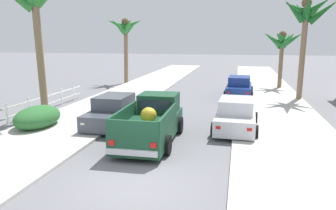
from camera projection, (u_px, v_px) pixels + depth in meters
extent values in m
plane|color=slate|center=(133.00, 182.00, 9.88)|extent=(160.00, 160.00, 0.00)
cube|color=beige|center=(116.00, 101.00, 22.43)|extent=(4.67, 60.00, 0.12)
cube|color=beige|center=(273.00, 107.00, 20.27)|extent=(4.67, 60.00, 0.12)
cube|color=silver|center=(129.00, 101.00, 22.24)|extent=(0.16, 60.00, 0.10)
cube|color=silver|center=(257.00, 107.00, 20.47)|extent=(0.16, 60.00, 0.10)
cube|color=#19472D|center=(151.00, 128.00, 13.62)|extent=(2.01, 5.13, 0.80)
cube|color=#19472D|center=(159.00, 102.00, 14.99)|extent=(1.75, 1.53, 0.80)
cube|color=#283342|center=(155.00, 105.00, 14.26)|extent=(1.38, 0.09, 0.44)
cube|color=#283342|center=(162.00, 99.00, 15.72)|extent=(1.46, 0.09, 0.48)
cube|color=#19472D|center=(123.00, 116.00, 12.83)|extent=(0.16, 3.30, 0.56)
cube|color=#19472D|center=(168.00, 118.00, 12.48)|extent=(0.16, 3.30, 0.56)
cube|color=#19472D|center=(132.00, 128.00, 11.07)|extent=(1.88, 0.13, 0.56)
cube|color=silver|center=(132.00, 153.00, 11.15)|extent=(1.83, 0.15, 0.20)
cylinder|color=black|center=(138.00, 123.00, 15.32)|extent=(0.27, 0.76, 0.76)
cylinder|color=black|center=(179.00, 125.00, 14.94)|extent=(0.27, 0.76, 0.76)
cylinder|color=black|center=(117.00, 142.00, 12.50)|extent=(0.27, 0.76, 0.76)
cylinder|color=black|center=(167.00, 145.00, 12.13)|extent=(0.27, 0.76, 0.76)
cube|color=red|center=(111.00, 143.00, 11.26)|extent=(0.22, 0.04, 0.18)
cube|color=red|center=(153.00, 145.00, 10.98)|extent=(0.22, 0.04, 0.18)
sphere|color=gold|center=(149.00, 115.00, 12.80)|extent=(0.64, 0.64, 0.64)
cube|color=navy|center=(239.00, 90.00, 24.18)|extent=(1.89, 4.25, 0.72)
cube|color=navy|center=(239.00, 81.00, 23.94)|extent=(1.59, 2.15, 0.64)
cube|color=#283342|center=(240.00, 79.00, 24.87)|extent=(1.37, 0.12, 0.52)
cube|color=#283342|center=(239.00, 83.00, 23.03)|extent=(1.34, 0.12, 0.50)
cylinder|color=black|center=(228.00, 90.00, 25.67)|extent=(0.24, 0.65, 0.64)
cylinder|color=black|center=(251.00, 90.00, 25.24)|extent=(0.24, 0.65, 0.64)
cylinder|color=black|center=(225.00, 95.00, 23.20)|extent=(0.24, 0.65, 0.64)
cylinder|color=black|center=(251.00, 96.00, 22.77)|extent=(0.24, 0.65, 0.64)
cube|color=red|center=(229.00, 92.00, 22.30)|extent=(0.20, 0.05, 0.12)
cube|color=white|center=(232.00, 85.00, 26.31)|extent=(0.20, 0.05, 0.10)
cube|color=red|center=(247.00, 93.00, 22.00)|extent=(0.20, 0.05, 0.12)
cube|color=white|center=(248.00, 85.00, 26.02)|extent=(0.20, 0.05, 0.10)
cube|color=silver|center=(236.00, 119.00, 15.40)|extent=(1.90, 4.26, 0.72)
cube|color=silver|center=(236.00, 105.00, 15.17)|extent=(1.59, 2.15, 0.64)
cube|color=#283342|center=(237.00, 102.00, 16.10)|extent=(1.37, 0.13, 0.52)
cube|color=#283342|center=(235.00, 110.00, 14.25)|extent=(1.34, 0.13, 0.50)
cylinder|color=black|center=(219.00, 116.00, 16.90)|extent=(0.24, 0.65, 0.64)
cylinder|color=black|center=(255.00, 118.00, 16.46)|extent=(0.24, 0.65, 0.64)
cylinder|color=black|center=(214.00, 129.00, 14.43)|extent=(0.24, 0.65, 0.64)
cylinder|color=black|center=(256.00, 132.00, 13.99)|extent=(0.24, 0.65, 0.64)
cube|color=red|center=(218.00, 128.00, 13.53)|extent=(0.20, 0.05, 0.12)
cube|color=white|center=(226.00, 108.00, 17.54)|extent=(0.20, 0.05, 0.10)
cube|color=red|center=(249.00, 130.00, 13.22)|extent=(0.20, 0.05, 0.12)
cube|color=white|center=(250.00, 109.00, 17.24)|extent=(0.20, 0.05, 0.10)
cube|color=#474C56|center=(114.00, 115.00, 16.14)|extent=(1.79, 4.21, 0.72)
cube|color=#474C56|center=(114.00, 102.00, 16.10)|extent=(1.53, 2.11, 0.64)
cube|color=#283342|center=(106.00, 106.00, 15.18)|extent=(1.37, 0.09, 0.52)
cube|color=#283342|center=(121.00, 98.00, 17.03)|extent=(1.34, 0.09, 0.50)
cylinder|color=black|center=(122.00, 128.00, 14.75)|extent=(0.22, 0.64, 0.64)
cylinder|color=black|center=(85.00, 125.00, 15.13)|extent=(0.22, 0.64, 0.64)
cylinder|color=black|center=(139.00, 115.00, 17.24)|extent=(0.22, 0.64, 0.64)
cylinder|color=black|center=(107.00, 113.00, 17.62)|extent=(0.22, 0.64, 0.64)
cube|color=red|center=(139.00, 105.00, 18.00)|extent=(0.20, 0.04, 0.12)
cube|color=white|center=(109.00, 126.00, 13.98)|extent=(0.20, 0.04, 0.10)
cube|color=red|center=(117.00, 104.00, 18.27)|extent=(0.20, 0.04, 0.12)
cube|color=white|center=(82.00, 124.00, 14.24)|extent=(0.20, 0.04, 0.10)
cylinder|color=brown|center=(281.00, 62.00, 27.75)|extent=(0.34, 0.35, 4.61)
cone|color=#23702D|center=(293.00, 39.00, 27.22)|extent=(1.79, 0.65, 1.39)
cone|color=#23702D|center=(286.00, 39.00, 28.01)|extent=(1.33, 1.84, 1.37)
cone|color=#23702D|center=(274.00, 40.00, 28.29)|extent=(1.71, 1.97, 1.56)
cone|color=#23702D|center=(272.00, 39.00, 27.41)|extent=(1.78, 0.82, 1.41)
cone|color=#23702D|center=(279.00, 37.00, 26.72)|extent=(1.23, 1.74, 1.08)
cone|color=#23702D|center=(288.00, 39.00, 26.48)|extent=(1.25, 1.92, 1.48)
sphere|color=brown|center=(283.00, 34.00, 27.29)|extent=(0.62, 0.62, 0.62)
cylinder|color=#846B4C|center=(303.00, 53.00, 22.26)|extent=(0.37, 0.56, 6.62)
cone|color=#196023|center=(324.00, 11.00, 21.33)|extent=(2.07, 0.86, 1.77)
cone|color=#196023|center=(315.00, 11.00, 22.25)|extent=(1.79, 1.85, 1.59)
cone|color=#196023|center=(300.00, 10.00, 22.57)|extent=(0.99, 1.90, 1.51)
cone|color=#196023|center=(295.00, 8.00, 22.12)|extent=(1.71, 1.21, 1.24)
cone|color=#196023|center=(294.00, 10.00, 21.45)|extent=(1.86, 1.34, 1.63)
cone|color=#196023|center=(308.00, 7.00, 20.66)|extent=(0.70, 2.19, 1.46)
cone|color=#196023|center=(318.00, 6.00, 20.81)|extent=(1.62, 1.89, 1.33)
sphere|color=brown|center=(307.00, 3.00, 21.59)|extent=(0.66, 0.66, 0.66)
cylinder|color=#846B4C|center=(126.00, 53.00, 30.99)|extent=(0.38, 0.65, 5.83)
cone|color=#2D7F33|center=(133.00, 24.00, 30.29)|extent=(1.70, 0.57, 1.13)
cone|color=#2D7F33|center=(132.00, 26.00, 30.87)|extent=(1.43, 1.45, 1.32)
cone|color=#2D7F33|center=(125.00, 27.00, 31.38)|extent=(1.23, 1.89, 1.52)
cone|color=#2D7F33|center=(118.00, 26.00, 31.04)|extent=(2.01, 1.33, 1.37)
cone|color=#2D7F33|center=(116.00, 24.00, 30.09)|extent=(1.80, 1.55, 1.14)
cone|color=#2D7F33|center=(118.00, 26.00, 29.68)|extent=(1.21, 2.05, 1.51)
cone|color=#2D7F33|center=(128.00, 25.00, 29.65)|extent=(1.59, 1.86, 1.36)
sphere|color=brown|center=(125.00, 22.00, 30.41)|extent=(0.69, 0.69, 0.69)
cylinder|color=#846B4C|center=(40.00, 55.00, 17.10)|extent=(0.38, 0.58, 6.91)
cube|color=white|center=(28.00, 102.00, 17.89)|extent=(0.06, 12.20, 0.08)
cube|color=white|center=(28.00, 111.00, 17.99)|extent=(0.06, 12.20, 0.08)
cube|color=white|center=(7.00, 114.00, 16.33)|extent=(0.05, 0.12, 1.10)
cube|color=white|center=(29.00, 107.00, 18.04)|extent=(0.05, 0.12, 1.10)
cube|color=white|center=(46.00, 101.00, 19.65)|extent=(0.05, 0.12, 1.10)
cube|color=white|center=(62.00, 96.00, 21.31)|extent=(0.05, 0.12, 1.10)
cube|color=white|center=(74.00, 92.00, 22.88)|extent=(0.05, 0.12, 1.10)
ellipsoid|color=#2D6B33|center=(38.00, 117.00, 15.70)|extent=(1.80, 2.80, 1.10)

